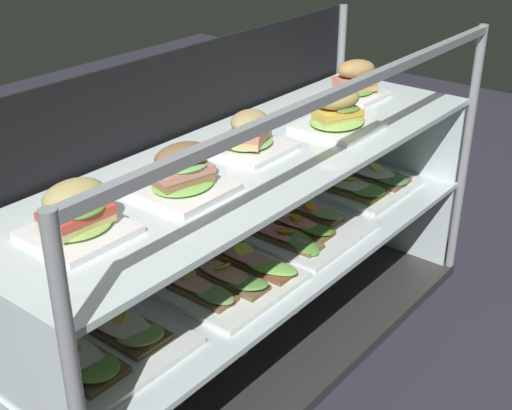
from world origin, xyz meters
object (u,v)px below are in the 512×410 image
Objects in this scene: plated_roll_sandwich_far_right at (338,116)px; juice_bottle_front_fourth at (331,251)px; plated_roll_sandwich_near_left_corner at (183,175)px; open_sandwich_tray_near_right_corner at (359,182)px; juice_bottle_front_right_end at (236,330)px; open_sandwich_tray_left_of_center at (298,226)px; plated_roll_sandwich_right_of_center at (249,135)px; plated_roll_sandwich_far_left at (355,82)px; juice_bottle_front_middle at (289,288)px; open_sandwich_tray_near_left_corner at (223,276)px; juice_bottle_back_left at (172,370)px; open_sandwich_tray_far_left at (98,344)px; plated_roll_sandwich_center at (76,215)px.

plated_roll_sandwich_far_right is 0.81× the size of juice_bottle_front_fourth.
juice_bottle_front_fourth is (0.74, 0.06, -0.55)m from plated_roll_sandwich_near_left_corner.
open_sandwich_tray_near_right_corner is at bearing 1.28° from plated_roll_sandwich_near_left_corner.
juice_bottle_front_right_end is at bearing 12.00° from plated_roll_sandwich_near_left_corner.
open_sandwich_tray_near_right_corner reaches higher than open_sandwich_tray_left_of_center.
plated_roll_sandwich_near_left_corner is 1.01× the size of plated_roll_sandwich_right_of_center.
plated_roll_sandwich_right_of_center is at bearing 176.98° from open_sandwich_tray_near_right_corner.
juice_bottle_front_middle is at bearing -176.87° from plated_roll_sandwich_far_left.
plated_roll_sandwich_far_right is 0.67m from juice_bottle_front_right_end.
open_sandwich_tray_near_left_corner is 1.00× the size of open_sandwich_tray_near_right_corner.
plated_roll_sandwich_right_of_center is 0.29m from plated_roll_sandwich_far_right.
juice_bottle_back_left is at bearing -179.85° from plated_roll_sandwich_right_of_center.
juice_bottle_front_right_end is at bearing 166.49° from open_sandwich_tray_left_of_center.
open_sandwich_tray_far_left is 1.09m from open_sandwich_tray_near_right_corner.
plated_roll_sandwich_far_left is 0.32m from open_sandwich_tray_near_right_corner.
juice_bottle_front_middle is (-0.33, 0.03, -0.26)m from open_sandwich_tray_near_right_corner.
plated_roll_sandwich_near_left_corner is 0.85m from plated_roll_sandwich_far_left.
plated_roll_sandwich_far_right is at bearing -4.32° from open_sandwich_tray_near_left_corner.
open_sandwich_tray_near_left_corner is at bearing -4.95° from open_sandwich_tray_far_left.
plated_roll_sandwich_far_left is 0.70× the size of juice_bottle_front_fourth.
open_sandwich_tray_left_of_center reaches higher than juice_bottle_back_left.
plated_roll_sandwich_near_left_corner is 0.56m from juice_bottle_back_left.
juice_bottle_front_right_end is at bearing 176.92° from plated_roll_sandwich_right_of_center.
plated_roll_sandwich_near_left_corner is 0.63m from juice_bottle_front_right_end.
open_sandwich_tray_near_right_corner is at bearing 3.25° from open_sandwich_tray_left_of_center.
plated_roll_sandwich_center reaches higher than plated_roll_sandwich_far_right.
open_sandwich_tray_near_right_corner is (-0.03, -0.05, -0.32)m from plated_roll_sandwich_far_left.
plated_roll_sandwich_right_of_center is 1.10× the size of plated_roll_sandwich_far_left.
plated_roll_sandwich_right_of_center is at bearing 160.80° from plated_roll_sandwich_far_right.
open_sandwich_tray_far_left is 0.57m from juice_bottle_front_right_end.
juice_bottle_front_fourth is at bearing 0.85° from juice_bottle_front_right_end.
plated_roll_sandwich_near_left_corner is 0.75m from juice_bottle_front_middle.
juice_bottle_front_fourth is at bearing 6.43° from open_sandwich_tray_near_left_corner.
juice_bottle_front_middle is at bearing 0.60° from juice_bottle_front_right_end.
open_sandwich_tray_far_left is at bearing -40.88° from plated_roll_sandwich_center.
plated_roll_sandwich_far_left is at bearing 2.07° from juice_bottle_front_right_end.
juice_bottle_front_right_end is (-0.06, 0.00, -0.58)m from plated_roll_sandwich_right_of_center.
juice_bottle_front_middle is 0.84× the size of juice_bottle_front_fourth.
plated_roll_sandwich_far_right reaches higher than open_sandwich_tray_far_left.
open_sandwich_tray_near_left_corner is (-0.45, 0.03, -0.31)m from plated_roll_sandwich_far_right.
open_sandwich_tray_near_left_corner is 0.28m from juice_bottle_back_left.
open_sandwich_tray_left_of_center is at bearing -5.71° from juice_bottle_back_left.
plated_roll_sandwich_far_left is at bearing 3.13° from juice_bottle_front_middle.
juice_bottle_back_left is at bearing 171.08° from plated_roll_sandwich_far_right.
open_sandwich_tray_far_left is 1.00× the size of open_sandwich_tray_near_left_corner.
plated_roll_sandwich_far_right is 0.31m from plated_roll_sandwich_far_left.
juice_bottle_front_fourth is (-0.11, -0.01, -0.56)m from plated_roll_sandwich_far_left.
plated_roll_sandwich_center is 0.76× the size of juice_bottle_front_fourth.
open_sandwich_tray_far_left reaches higher than juice_bottle_front_fourth.
juice_bottle_front_middle is (0.20, 0.01, -0.57)m from plated_roll_sandwich_right_of_center.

